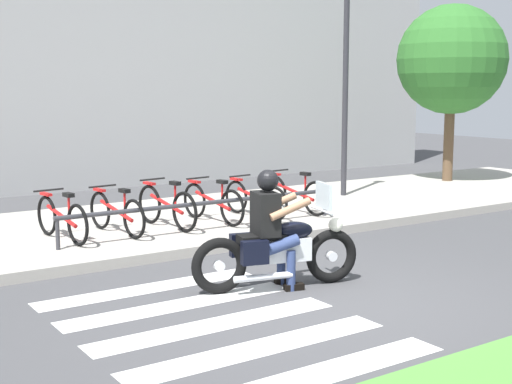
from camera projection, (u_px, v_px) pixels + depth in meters
ground_plane at (326, 301)px, 8.08m from camera, size 48.00×48.00×0.00m
sidewalk at (143, 226)px, 12.08m from camera, size 24.00×4.40×0.15m
crosswalk_stripe_0 at (313, 376)px, 5.95m from camera, size 2.80×0.40×0.01m
crosswalk_stripe_1 at (259, 348)px, 6.61m from camera, size 2.80×0.40×0.01m
crosswalk_stripe_2 at (216, 324)px, 7.27m from camera, size 2.80×0.40×0.01m
crosswalk_stripe_3 at (179, 305)px, 7.92m from camera, size 2.80×0.40×0.01m
crosswalk_stripe_4 at (148, 288)px, 8.58m from camera, size 2.80×0.40×0.01m
motorcycle at (278, 250)px, 8.54m from camera, size 2.11×0.85×1.27m
rider at (272, 220)px, 8.46m from camera, size 0.72×0.64×1.46m
bicycle_0 at (62, 218)px, 10.53m from camera, size 0.48×1.62×0.75m
bicycle_1 at (116, 213)px, 11.01m from camera, size 0.48×1.64×0.74m
bicycle_2 at (166, 206)px, 11.49m from camera, size 0.48×1.65×0.79m
bicycle_3 at (213, 202)px, 11.97m from camera, size 0.48×1.65×0.75m
bicycle_4 at (255, 199)px, 12.46m from camera, size 0.48×1.64×0.73m
bicycle_5 at (295, 194)px, 12.94m from camera, size 0.48×1.71×0.76m
bike_rack at (207, 205)px, 11.27m from camera, size 4.96×0.07×0.49m
street_lamp at (346, 70)px, 14.71m from camera, size 0.28×0.28×4.64m
tree_near_rack at (452, 60)px, 17.06m from camera, size 2.65×2.65×4.43m
building_backdrop at (33, 10)px, 16.15m from camera, size 24.00×1.20×8.38m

